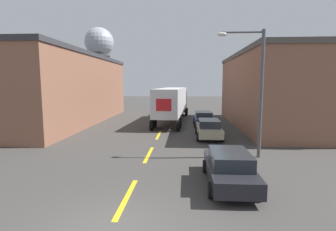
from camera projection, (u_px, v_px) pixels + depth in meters
The scene contains 9 objects.
road_centerline at pixel (149, 154), 15.86m from camera, with size 0.20×15.60×0.01m.
warehouse_left at pixel (40, 89), 28.69m from camera, with size 13.40×22.94×7.40m.
warehouse_right at pixel (278, 90), 25.99m from camera, with size 8.62×18.21×7.24m.
semi_truck at pixel (173, 101), 29.58m from camera, with size 3.60×14.42×3.76m.
parked_car_right_mid at pixel (209, 128), 20.69m from camera, with size 2.00×4.64×1.46m.
parked_car_right_near at pixel (229, 167), 11.08m from camera, with size 2.00×4.64×1.46m.
parked_car_right_far at pixel (204, 118), 26.46m from camera, with size 2.00×4.64×1.46m.
water_tower at pixel (99, 43), 57.03m from camera, with size 6.24×6.24×16.33m.
street_lamp at pixel (255, 84), 14.80m from camera, with size 2.66×0.32×7.26m.
Camera 1 is at (2.17, -6.98, 4.29)m, focal length 28.00 mm.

